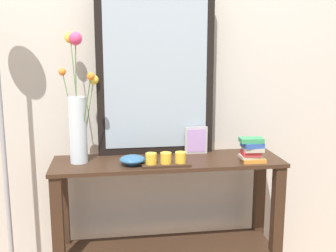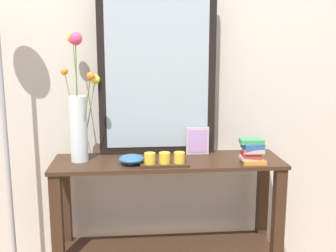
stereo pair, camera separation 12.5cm
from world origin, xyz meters
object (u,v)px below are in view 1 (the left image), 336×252
object	(u,v)px
tall_vase_left	(78,114)
decorative_bowl	(132,160)
picture_frame_small	(196,140)
book_stack	(252,150)
console_table	(168,211)
mirror_leaning	(156,71)
candle_tray	(166,160)

from	to	relation	value
tall_vase_left	decorative_bowl	distance (m)	0.36
picture_frame_small	book_stack	bearing A→B (deg)	-39.42
tall_vase_left	decorative_bowl	world-z (taller)	tall_vase_left
tall_vase_left	book_stack	world-z (taller)	tall_vase_left
console_table	decorative_bowl	bearing A→B (deg)	-161.20
tall_vase_left	mirror_leaning	bearing A→B (deg)	15.21
picture_frame_small	decorative_bowl	xyz separation A→B (m)	(-0.36, -0.17, -0.05)
mirror_leaning	candle_tray	size ratio (longest dim) A/B	3.74
mirror_leaning	candle_tray	distance (m)	0.49
console_table	picture_frame_small	bearing A→B (deg)	30.36
mirror_leaning	picture_frame_small	bearing A→B (deg)	-10.39
mirror_leaning	book_stack	xyz separation A→B (m)	(0.47, -0.24, -0.39)
book_stack	console_table	bearing A→B (deg)	166.19
tall_vase_left	decorative_bowl	xyz separation A→B (m)	(0.27, -0.09, -0.22)
candle_tray	decorative_bowl	distance (m)	0.17
console_table	book_stack	distance (m)	0.56
console_table	candle_tray	world-z (taller)	candle_tray
mirror_leaning	book_stack	size ratio (longest dim) A/B	6.71
picture_frame_small	console_table	bearing A→B (deg)	-149.64
tall_vase_left	candle_tray	bearing A→B (deg)	-17.10
tall_vase_left	decorative_bowl	bearing A→B (deg)	-19.58
console_table	candle_tray	size ratio (longest dim) A/B	4.93
mirror_leaning	candle_tray	world-z (taller)	mirror_leaning
mirror_leaning	book_stack	world-z (taller)	mirror_leaning
tall_vase_left	picture_frame_small	distance (m)	0.66
tall_vase_left	book_stack	xyz separation A→B (m)	(0.88, -0.13, -0.19)
candle_tray	picture_frame_small	size ratio (longest dim) A/B	1.61
console_table	tall_vase_left	bearing A→B (deg)	176.33
picture_frame_small	decorative_bowl	size ratio (longest dim) A/B	1.17
console_table	mirror_leaning	bearing A→B (deg)	108.03
tall_vase_left	picture_frame_small	size ratio (longest dim) A/B	4.35
mirror_leaning	tall_vase_left	size ratio (longest dim) A/B	1.38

